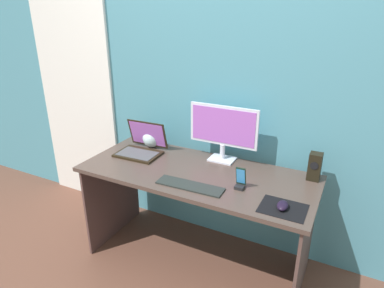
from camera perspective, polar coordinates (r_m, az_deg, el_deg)
The scene contains 12 objects.
ground_plane at distance 2.66m, azimuth 0.69°, elevation -18.97°, with size 8.00×8.00×0.00m, color brown.
wall_back at distance 2.43m, azimuth 5.20°, elevation 10.15°, with size 6.00×0.04×2.50m, color teal.
door_left at distance 3.25m, azimuth -18.97°, elevation 7.73°, with size 0.82×0.02×2.02m, color white.
desk at distance 2.32m, azimuth 0.76°, elevation -7.88°, with size 1.57×0.66×0.74m.
monitor at distance 2.34m, azimuth 5.32°, elevation 2.41°, with size 0.50×0.14×0.40m.
speaker_right at distance 2.25m, azimuth 20.10°, elevation -3.61°, with size 0.08×0.08×0.18m.
laptop at distance 2.54m, azimuth -8.59°, elevation -0.53°, with size 0.33×0.29×0.23m.
fishbowl at distance 2.64m, azimuth -6.79°, elevation 1.05°, with size 0.15×0.15×0.15m, color silver.
keyboard_external at distance 2.07m, azimuth -0.36°, elevation -7.10°, with size 0.42×0.11×0.01m, color #232926.
mousepad at distance 1.93m, azimuth 15.18°, elevation -10.49°, with size 0.25×0.20×0.00m, color black.
mouse at distance 1.91m, azimuth 15.12°, elevation -10.05°, with size 0.06×0.10×0.04m, color black.
phone_in_dock at distance 2.05m, azimuth 8.21°, elevation -6.23°, with size 0.06×0.06×0.14m.
Camera 1 is at (0.89, -1.80, 1.75)m, focal length 31.44 mm.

